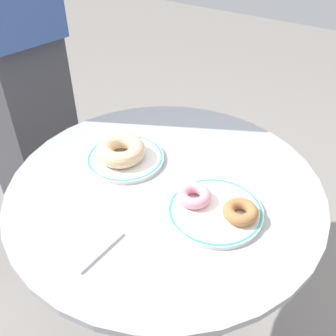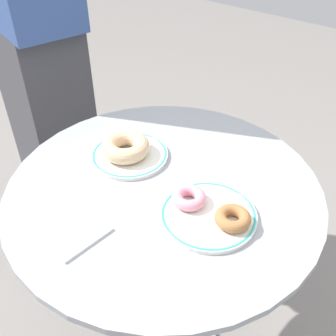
% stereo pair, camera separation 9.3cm
% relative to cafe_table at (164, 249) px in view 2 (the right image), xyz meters
% --- Properties ---
extents(cafe_table, '(0.74, 0.74, 0.77)m').
position_rel_cafe_table_xyz_m(cafe_table, '(0.00, 0.00, 0.00)').
color(cafe_table, '#999EA3').
rests_on(cafe_table, ground).
extents(plate_left, '(0.19, 0.19, 0.01)m').
position_rel_cafe_table_xyz_m(plate_left, '(-0.14, 0.04, 0.23)').
color(plate_left, white).
rests_on(plate_left, cafe_table).
extents(plate_right, '(0.21, 0.21, 0.01)m').
position_rel_cafe_table_xyz_m(plate_right, '(0.14, -0.02, 0.23)').
color(plate_right, white).
rests_on(plate_right, cafe_table).
extents(donut_glazed, '(0.12, 0.12, 0.04)m').
position_rel_cafe_table_xyz_m(donut_glazed, '(-0.14, 0.03, 0.26)').
color(donut_glazed, '#E0B789').
rests_on(donut_glazed, plate_left).
extents(donut_cinnamon, '(0.08, 0.08, 0.03)m').
position_rel_cafe_table_xyz_m(donut_cinnamon, '(0.19, -0.01, 0.25)').
color(donut_cinnamon, '#A36B3D').
rests_on(donut_cinnamon, plate_right).
extents(donut_pink_frosted, '(0.09, 0.09, 0.03)m').
position_rel_cafe_table_xyz_m(donut_pink_frosted, '(0.08, -0.02, 0.25)').
color(donut_pink_frosted, pink).
rests_on(donut_pink_frosted, plate_right).
extents(paper_napkin, '(0.16, 0.13, 0.01)m').
position_rel_cafe_table_xyz_m(paper_napkin, '(-0.08, -0.22, 0.23)').
color(paper_napkin, white).
rests_on(paper_napkin, cafe_table).
extents(person_figure, '(0.47, 0.33, 1.71)m').
position_rel_cafe_table_xyz_m(person_figure, '(-0.71, 0.21, 0.30)').
color(person_figure, '#3D3D42').
rests_on(person_figure, ground).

